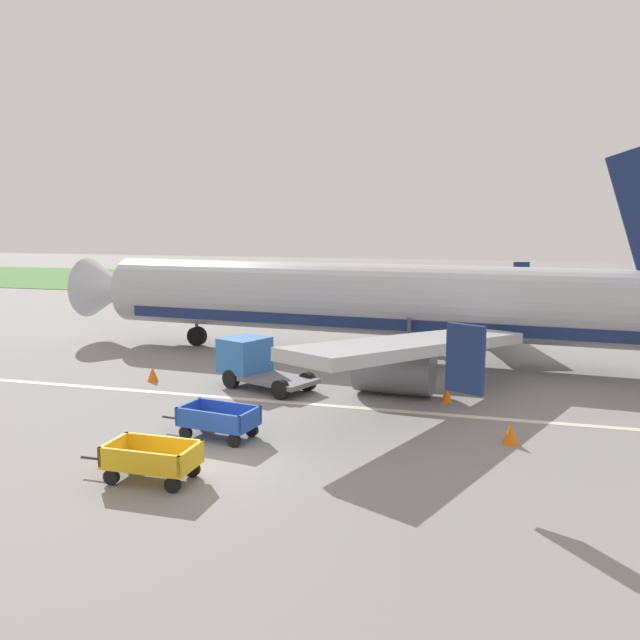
% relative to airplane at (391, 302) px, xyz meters
% --- Properties ---
extents(ground_plane, '(220.00, 220.00, 0.00)m').
position_rel_airplane_xyz_m(ground_plane, '(-2.53, -16.11, -3.05)').
color(ground_plane, gray).
extents(grass_strip, '(220.00, 28.00, 0.06)m').
position_rel_airplane_xyz_m(grass_strip, '(-2.53, 39.61, -3.02)').
color(grass_strip, '#518442').
rests_on(grass_strip, ground).
extents(apron_stripe, '(120.00, 0.36, 0.01)m').
position_rel_airplane_xyz_m(apron_stripe, '(-2.53, -9.23, -3.05)').
color(apron_stripe, silver).
rests_on(apron_stripe, ground).
extents(airplane, '(37.66, 30.25, 11.34)m').
position_rel_airplane_xyz_m(airplane, '(0.00, 0.00, 0.00)').
color(airplane, '#B2B7BC').
rests_on(airplane, ground).
extents(baggage_cart_nearest, '(3.56, 1.43, 1.07)m').
position_rel_airplane_xyz_m(baggage_cart_nearest, '(-3.71, -17.71, -2.45)').
color(baggage_cart_nearest, gold).
rests_on(baggage_cart_nearest, ground).
extents(baggage_cart_second_in_row, '(3.62, 1.77, 1.07)m').
position_rel_airplane_xyz_m(baggage_cart_second_in_row, '(-3.44, -13.88, -2.45)').
color(baggage_cart_second_in_row, '#234CB2').
rests_on(baggage_cart_second_in_row, ground).
extents(service_truck_beside_carts, '(4.77, 3.44, 2.10)m').
position_rel_airplane_xyz_m(service_truck_beside_carts, '(-4.87, -7.10, -1.95)').
color(service_truck_beside_carts, slate).
rests_on(service_truck_beside_carts, ground).
extents(traffic_cone_near_plane, '(0.50, 0.50, 0.66)m').
position_rel_airplane_xyz_m(traffic_cone_near_plane, '(-9.57, -7.52, -2.72)').
color(traffic_cone_near_plane, orange).
rests_on(traffic_cone_near_plane, ground).
extents(traffic_cone_mid_apron, '(0.52, 0.52, 0.69)m').
position_rel_airplane_xyz_m(traffic_cone_mid_apron, '(5.94, -11.90, -2.71)').
color(traffic_cone_mid_apron, orange).
rests_on(traffic_cone_mid_apron, ground).
extents(traffic_cone_by_carts, '(0.45, 0.45, 0.59)m').
position_rel_airplane_xyz_m(traffic_cone_by_carts, '(3.54, -7.37, -2.76)').
color(traffic_cone_by_carts, orange).
rests_on(traffic_cone_by_carts, ground).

